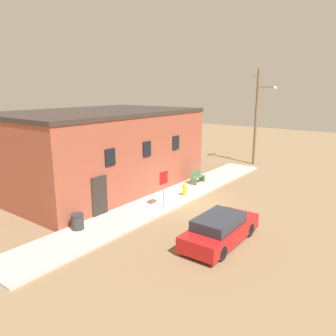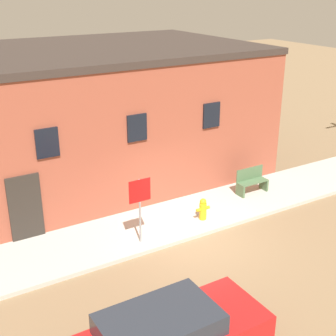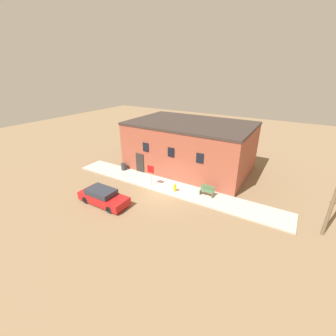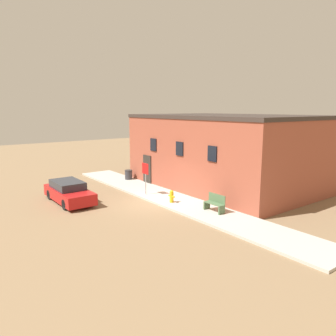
{
  "view_description": "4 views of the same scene",
  "coord_description": "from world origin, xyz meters",
  "px_view_note": "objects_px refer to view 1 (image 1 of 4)",
  "views": [
    {
      "loc": [
        -15.26,
        -9.93,
        6.57
      ],
      "look_at": [
        -0.18,
        1.29,
        2.0
      ],
      "focal_mm": 35.0,
      "sensor_mm": 36.0,
      "label": 1
    },
    {
      "loc": [
        -7.27,
        -10.49,
        7.5
      ],
      "look_at": [
        -0.18,
        1.29,
        2.0
      ],
      "focal_mm": 50.0,
      "sensor_mm": 36.0,
      "label": 2
    },
    {
      "loc": [
        9.6,
        -14.85,
        10.29
      ],
      "look_at": [
        -0.18,
        1.29,
        2.0
      ],
      "focal_mm": 24.0,
      "sensor_mm": 36.0,
      "label": 3
    },
    {
      "loc": [
        15.72,
        -10.69,
        5.62
      ],
      "look_at": [
        -0.18,
        1.29,
        2.0
      ],
      "focal_mm": 35.0,
      "sensor_mm": 36.0,
      "label": 4
    }
  ],
  "objects_px": {
    "bench": "(197,177)",
    "parked_car": "(220,229)",
    "trash_bin": "(77,222)",
    "fire_hydrant": "(185,190)",
    "stop_sign": "(164,182)",
    "utility_pole": "(258,114)"
  },
  "relations": [
    {
      "from": "utility_pole",
      "to": "parked_car",
      "type": "distance_m",
      "value": 16.77
    },
    {
      "from": "stop_sign",
      "to": "utility_pole",
      "type": "bearing_deg",
      "value": 1.52
    },
    {
      "from": "fire_hydrant",
      "to": "utility_pole",
      "type": "distance_m",
      "value": 12.07
    },
    {
      "from": "utility_pole",
      "to": "trash_bin",
      "type": "bearing_deg",
      "value": 176.56
    },
    {
      "from": "bench",
      "to": "parked_car",
      "type": "relative_size",
      "value": 0.28
    },
    {
      "from": "fire_hydrant",
      "to": "trash_bin",
      "type": "distance_m",
      "value": 7.28
    },
    {
      "from": "stop_sign",
      "to": "bench",
      "type": "relative_size",
      "value": 1.69
    },
    {
      "from": "bench",
      "to": "trash_bin",
      "type": "height_order",
      "value": "bench"
    },
    {
      "from": "bench",
      "to": "parked_car",
      "type": "height_order",
      "value": "parked_car"
    },
    {
      "from": "trash_bin",
      "to": "parked_car",
      "type": "bearing_deg",
      "value": -63.26
    },
    {
      "from": "utility_pole",
      "to": "parked_car",
      "type": "height_order",
      "value": "utility_pole"
    },
    {
      "from": "parked_car",
      "to": "bench",
      "type": "bearing_deg",
      "value": 38.18
    },
    {
      "from": "utility_pole",
      "to": "parked_car",
      "type": "relative_size",
      "value": 1.87
    },
    {
      "from": "trash_bin",
      "to": "utility_pole",
      "type": "xyz_separation_m",
      "value": [
        18.59,
        -1.12,
        3.94
      ]
    },
    {
      "from": "fire_hydrant",
      "to": "stop_sign",
      "type": "relative_size",
      "value": 0.36
    },
    {
      "from": "fire_hydrant",
      "to": "stop_sign",
      "type": "height_order",
      "value": "stop_sign"
    },
    {
      "from": "fire_hydrant",
      "to": "utility_pole",
      "type": "relative_size",
      "value": 0.09
    },
    {
      "from": "fire_hydrant",
      "to": "parked_car",
      "type": "xyz_separation_m",
      "value": [
        -4.2,
        -4.67,
        0.12
      ]
    },
    {
      "from": "fire_hydrant",
      "to": "parked_car",
      "type": "relative_size",
      "value": 0.17
    },
    {
      "from": "stop_sign",
      "to": "trash_bin",
      "type": "relative_size",
      "value": 2.8
    },
    {
      "from": "trash_bin",
      "to": "utility_pole",
      "type": "bearing_deg",
      "value": -3.44
    },
    {
      "from": "trash_bin",
      "to": "parked_car",
      "type": "height_order",
      "value": "parked_car"
    }
  ]
}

